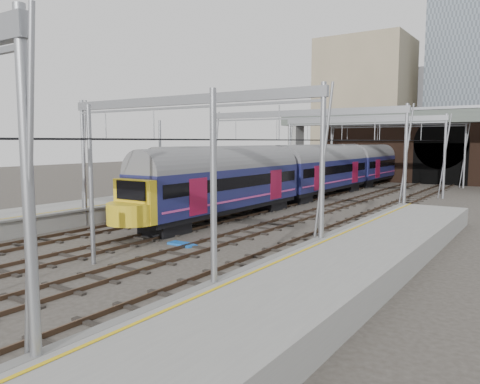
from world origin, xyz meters
The scene contains 12 objects.
ground centered at (0.00, 0.00, 0.00)m, with size 160.00×160.00×0.00m, color #38332D.
platform_right centered at (10.18, -1.50, 0.55)m, with size 4.32×47.00×1.12m.
tracks centered at (0.00, 15.00, 0.02)m, with size 14.40×80.00×0.22m.
overhead_line centered at (0.00, 21.49, 6.57)m, with size 16.80×80.00×8.00m.
retaining_wall centered at (1.40, 51.93, 4.33)m, with size 28.00×2.75×9.00m.
overbridge centered at (0.00, 46.00, 7.27)m, with size 28.00×3.00×9.25m.
city_skyline centered at (2.73, 70.48, 17.09)m, with size 37.50×27.50×60.00m.
train_main centered at (-2.00, 40.01, 2.57)m, with size 2.93×67.65×4.99m.
train_second centered at (-6.00, 37.24, 2.59)m, with size 2.96×51.36×5.04m.
equip_cover_a centered at (0.45, 7.10, 0.05)m, with size 0.93×0.66×0.11m, color blue.
equip_cover_b centered at (1.18, 7.06, 0.05)m, with size 0.89×0.62×0.10m, color blue.
equip_cover_c centered at (6.69, 8.97, 0.05)m, with size 0.88×0.62×0.10m, color blue.
Camera 1 is at (16.69, -11.23, 5.43)m, focal length 35.00 mm.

